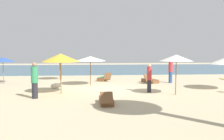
{
  "coord_description": "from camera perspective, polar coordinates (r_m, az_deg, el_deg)",
  "views": [
    {
      "loc": [
        -0.78,
        -16.76,
        2.62
      ],
      "look_at": [
        0.76,
        1.79,
        1.1
      ],
      "focal_mm": 42.5,
      "sensor_mm": 36.0,
      "label": 1
    }
  ],
  "objects": [
    {
      "name": "umbrella_3",
      "position": [
        22.32,
        -11.2,
        2.79
      ],
      "size": [
        1.91,
        1.91,
        2.12
      ],
      "color": "olive",
      "rests_on": "ground_plane"
    },
    {
      "name": "umbrella_4",
      "position": [
        18.74,
        -4.67,
        2.46
      ],
      "size": [
        2.22,
        2.22,
        2.07
      ],
      "color": "brown",
      "rests_on": "ground_plane"
    },
    {
      "name": "ocean_water",
      "position": [
        33.86,
        -3.4,
        0.27
      ],
      "size": [
        48.0,
        16.0,
        0.06
      ],
      "primitive_type": "cube",
      "color": "#476B7F",
      "rests_on": "ground_plane"
    },
    {
      "name": "lounger_4",
      "position": [
        21.59,
        -1.73,
        -1.83
      ],
      "size": [
        1.21,
        1.78,
        0.69
      ],
      "color": "brown",
      "rests_on": "ground_plane"
    },
    {
      "name": "umbrella_1",
      "position": [
        21.16,
        -22.43,
        2.1
      ],
      "size": [
        1.78,
        1.78,
        1.97
      ],
      "color": "olive",
      "rests_on": "ground_plane"
    },
    {
      "name": "lounger_3",
      "position": [
        12.57,
        -1.25,
        -6.54
      ],
      "size": [
        0.64,
        1.72,
        0.66
      ],
      "color": "brown",
      "rests_on": "ground_plane"
    },
    {
      "name": "ground_plane",
      "position": [
        16.98,
        -2.06,
        -4.21
      ],
      "size": [
        60.0,
        60.0,
        0.0
      ],
      "primitive_type": "plane",
      "color": "beige"
    },
    {
      "name": "dog",
      "position": [
        17.65,
        -11.9,
        -3.32
      ],
      "size": [
        0.8,
        0.69,
        0.38
      ],
      "color": "silver",
      "rests_on": "ground_plane"
    },
    {
      "name": "person_1",
      "position": [
        14.41,
        -16.31,
        -2.12
      ],
      "size": [
        0.45,
        0.45,
        1.9
      ],
      "color": "#26262D",
      "rests_on": "ground_plane"
    },
    {
      "name": "umbrella_6",
      "position": [
        15.27,
        13.66,
        2.54
      ],
      "size": [
        1.88,
        1.88,
        2.27
      ],
      "color": "brown",
      "rests_on": "ground_plane"
    },
    {
      "name": "lounger_1",
      "position": [
        20.46,
        8.11,
        -2.26
      ],
      "size": [
        1.2,
        1.77,
        0.7
      ],
      "color": "brown",
      "rests_on": "ground_plane"
    },
    {
      "name": "person_0",
      "position": [
        15.93,
        8.01,
        -1.64
      ],
      "size": [
        0.35,
        0.35,
        1.71
      ],
      "color": "#26262D",
      "rests_on": "ground_plane"
    },
    {
      "name": "person_2",
      "position": [
        20.6,
        12.49,
        0.02
      ],
      "size": [
        0.45,
        0.45,
        1.92
      ],
      "color": "#2D4C8C",
      "rests_on": "ground_plane"
    },
    {
      "name": "umbrella_2",
      "position": [
        15.47,
        -10.99,
        2.61
      ],
      "size": [
        2.2,
        2.2,
        2.33
      ],
      "color": "olive",
      "rests_on": "ground_plane"
    }
  ]
}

